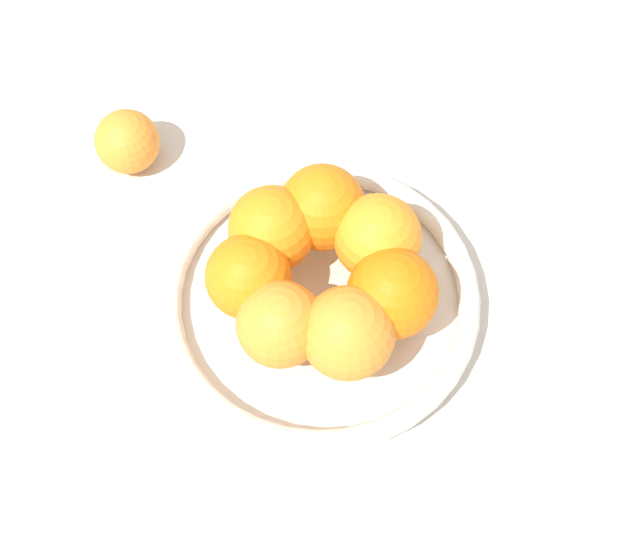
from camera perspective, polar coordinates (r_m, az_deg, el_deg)
The scene contains 4 objects.
ground_plane at distance 0.86m, azimuth 0.00°, elevation -2.34°, with size 4.00×4.00×0.00m, color beige.
fruit_bowl at distance 0.84m, azimuth 0.00°, elevation -1.83°, with size 0.30×0.30×0.03m.
orange_pile at distance 0.79m, azimuth 0.18°, elevation 0.06°, with size 0.21×0.21×0.08m.
stray_orange at distance 0.94m, azimuth -12.23°, elevation 8.10°, with size 0.07×0.07×0.07m, color orange.
Camera 1 is at (-0.37, -0.01, 0.77)m, focal length 50.00 mm.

